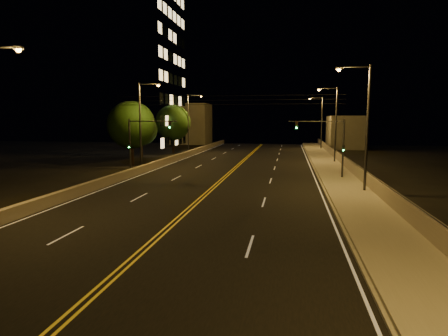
% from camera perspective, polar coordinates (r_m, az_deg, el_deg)
% --- Properties ---
extents(road, '(18.00, 120.00, 0.02)m').
position_cam_1_polar(road, '(26.92, -3.47, -4.62)').
color(road, black).
rests_on(road, ground).
extents(sidewalk, '(3.60, 120.00, 0.30)m').
position_cam_1_polar(sidewalk, '(26.59, 19.89, -4.90)').
color(sidewalk, gray).
rests_on(sidewalk, ground).
extents(curb, '(0.14, 120.00, 0.15)m').
position_cam_1_polar(curb, '(26.34, 15.86, -5.02)').
color(curb, gray).
rests_on(curb, ground).
extents(parapet_wall, '(0.30, 120.00, 1.00)m').
position_cam_1_polar(parapet_wall, '(26.80, 23.44, -3.56)').
color(parapet_wall, gray).
rests_on(parapet_wall, sidewalk).
extents(jersey_barrier, '(0.45, 120.00, 0.79)m').
position_cam_1_polar(jersey_barrier, '(30.25, -20.51, -2.99)').
color(jersey_barrier, gray).
rests_on(jersey_barrier, ground).
extents(distant_building_right, '(6.00, 10.00, 6.23)m').
position_cam_1_polar(distant_building_right, '(76.30, 17.84, 5.23)').
color(distant_building_right, gray).
rests_on(distant_building_right, ground).
extents(distant_building_left, '(8.00, 8.00, 9.04)m').
position_cam_1_polar(distant_building_left, '(86.00, -4.99, 6.71)').
color(distant_building_left, gray).
rests_on(distant_building_left, ground).
extents(parapet_rail, '(0.06, 120.00, 0.06)m').
position_cam_1_polar(parapet_rail, '(26.71, 23.49, -2.44)').
color(parapet_rail, black).
rests_on(parapet_rail, parapet_wall).
extents(lane_markings, '(17.32, 116.00, 0.00)m').
position_cam_1_polar(lane_markings, '(26.85, -3.50, -4.62)').
color(lane_markings, silver).
rests_on(lane_markings, road).
extents(streetlight_1, '(2.55, 0.28, 9.57)m').
position_cam_1_polar(streetlight_1, '(29.73, 20.55, 6.73)').
color(streetlight_1, '#2D2D33').
rests_on(streetlight_1, ground).
extents(streetlight_2, '(2.55, 0.28, 9.57)m').
position_cam_1_polar(streetlight_2, '(49.09, 16.40, 7.01)').
color(streetlight_2, '#2D2D33').
rests_on(streetlight_2, ground).
extents(streetlight_3, '(2.55, 0.28, 9.57)m').
position_cam_1_polar(streetlight_3, '(70.51, 14.47, 7.14)').
color(streetlight_3, '#2D2D33').
rests_on(streetlight_3, ground).
extents(streetlight_5, '(2.55, 0.28, 9.57)m').
position_cam_1_polar(streetlight_5, '(42.53, -12.34, 7.12)').
color(streetlight_5, '#2D2D33').
rests_on(streetlight_5, ground).
extents(streetlight_6, '(2.55, 0.28, 9.57)m').
position_cam_1_polar(streetlight_6, '(61.41, -5.25, 7.32)').
color(streetlight_6, '#2D2D33').
rests_on(streetlight_6, ground).
extents(traffic_signal_right, '(5.11, 0.31, 5.62)m').
position_cam_1_polar(traffic_signal_right, '(35.86, 16.07, 3.92)').
color(traffic_signal_right, '#2D2D33').
rests_on(traffic_signal_right, ground).
extents(traffic_signal_left, '(5.11, 0.31, 5.62)m').
position_cam_1_polar(traffic_signal_left, '(38.65, -12.75, 4.27)').
color(traffic_signal_left, '#2D2D33').
rests_on(traffic_signal_left, ground).
extents(overhead_wires, '(22.00, 0.03, 0.83)m').
position_cam_1_polar(overhead_wires, '(35.67, 0.04, 10.30)').
color(overhead_wires, black).
extents(building_tower, '(24.00, 15.00, 28.76)m').
position_cam_1_polar(building_tower, '(68.21, -17.72, 14.02)').
color(building_tower, gray).
rests_on(building_tower, ground).
extents(tree_0, '(5.76, 5.76, 7.81)m').
position_cam_1_polar(tree_0, '(46.91, -13.94, 6.38)').
color(tree_0, black).
rests_on(tree_0, ground).
extents(tree_1, '(4.87, 4.87, 6.60)m').
position_cam_1_polar(tree_1, '(57.09, -12.53, 5.82)').
color(tree_1, black).
rests_on(tree_1, ground).
extents(tree_2, '(5.87, 5.87, 7.96)m').
position_cam_1_polar(tree_2, '(62.96, -7.79, 6.85)').
color(tree_2, black).
rests_on(tree_2, ground).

